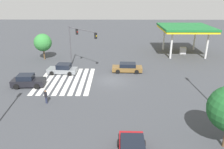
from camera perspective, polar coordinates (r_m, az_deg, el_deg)
ground_plane at (r=30.15m, az=0.00°, el=-1.56°), size 134.71×134.71×0.00m
crosswalk_markings at (r=30.88m, az=-11.96°, el=-1.48°), size 9.59×7.25×0.01m
traffic_signal_mast at (r=34.39m, az=-9.03°, el=9.19°), size 4.93×4.93×6.46m
car_0 at (r=30.08m, az=-21.13°, el=-1.59°), size 2.15×4.19×1.61m
car_1 at (r=33.34m, az=-12.72°, el=1.40°), size 2.34×4.43×1.48m
car_3 at (r=33.24m, az=4.02°, el=1.79°), size 2.16×4.59×1.37m
gas_station_canopy at (r=44.22m, az=18.64°, el=11.24°), size 9.31×9.31×5.39m
pedestrian at (r=24.95m, az=-16.89°, el=-5.42°), size 0.41×0.41×1.56m
tree_corner_c at (r=40.59m, az=-17.63°, el=7.96°), size 3.06×3.06×4.61m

